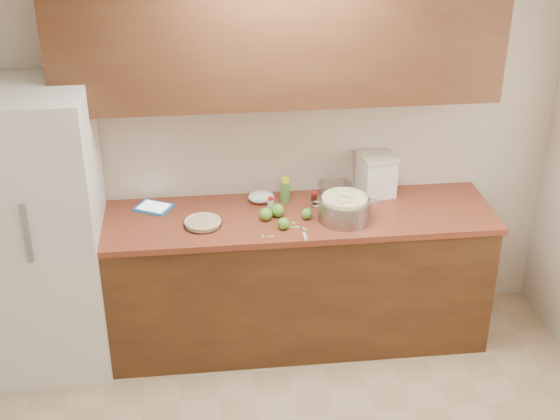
{
  "coord_description": "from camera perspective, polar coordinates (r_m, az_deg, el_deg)",
  "views": [
    {
      "loc": [
        -0.49,
        -2.74,
        3.16
      ],
      "look_at": [
        -0.02,
        1.43,
        0.98
      ],
      "focal_mm": 50.0,
      "sensor_mm": 36.0,
      "label": 1
    }
  ],
  "objects": [
    {
      "name": "paper_towel",
      "position": [
        4.94,
        -1.39,
        0.97
      ],
      "size": [
        0.2,
        0.18,
        0.07
      ],
      "primitive_type": "ellipsoid",
      "rotation": [
        0.0,
        0.0,
        0.3
      ],
      "color": "white",
      "rests_on": "counter_run"
    },
    {
      "name": "cinnamon_shaker",
      "position": [
        4.82,
        -0.7,
        0.39
      ],
      "size": [
        0.04,
        0.04,
        0.1
      ],
      "rotation": [
        0.0,
        0.0,
        0.42
      ],
      "color": "beige",
      "rests_on": "counter_run"
    },
    {
      "name": "peel_b",
      "position": [
        4.66,
        0.72,
        -1.24
      ],
      "size": [
        0.03,
        0.01,
        0.0
      ],
      "primitive_type": "cube",
      "rotation": [
        0.0,
        0.0,
        0.06
      ],
      "color": "#8BBD5C",
      "rests_on": "counter_run"
    },
    {
      "name": "flour_canister",
      "position": [
        5.04,
        7.06,
        2.62
      ],
      "size": [
        0.26,
        0.26,
        0.28
      ],
      "rotation": [
        0.0,
        0.0,
        0.18
      ],
      "color": "white",
      "rests_on": "counter_run"
    },
    {
      "name": "lemon_bottle",
      "position": [
        4.92,
        0.38,
        1.46
      ],
      "size": [
        0.06,
        0.06,
        0.17
      ],
      "rotation": [
        0.0,
        0.0,
        0.09
      ],
      "color": "#4C8C38",
      "rests_on": "counter_run"
    },
    {
      "name": "peel_c",
      "position": [
        4.66,
        1.22,
        -1.26
      ],
      "size": [
        0.04,
        0.02,
        0.0
      ],
      "primitive_type": "cube",
      "rotation": [
        0.0,
        0.0,
        -0.16
      ],
      "color": "#8BBD5C",
      "rests_on": "counter_run"
    },
    {
      "name": "vanilla_bottle",
      "position": [
        4.89,
        2.49,
        0.79
      ],
      "size": [
        0.04,
        0.04,
        0.1
      ],
      "rotation": [
        0.0,
        0.0,
        0.07
      ],
      "color": "black",
      "rests_on": "counter_run"
    },
    {
      "name": "upper_cabinets",
      "position": [
        4.56,
        -0.09,
        12.09
      ],
      "size": [
        2.6,
        0.34,
        0.7
      ],
      "primitive_type": "cube",
      "color": "#4F2F18",
      "rests_on": "room_shell"
    },
    {
      "name": "peel_e",
      "position": [
        4.64,
        1.78,
        -1.39
      ],
      "size": [
        0.03,
        0.04,
        0.0
      ],
      "primitive_type": "cube",
      "rotation": [
        0.0,
        0.0,
        -1.18
      ],
      "color": "#8BBD5C",
      "rests_on": "counter_run"
    },
    {
      "name": "apple_front",
      "position": [
        4.62,
        0.26,
        -0.99
      ],
      "size": [
        0.07,
        0.07,
        0.09
      ],
      "color": "#559D2F",
      "rests_on": "counter_run"
    },
    {
      "name": "mixing_bowl",
      "position": [
        5.04,
        4.02,
        1.58
      ],
      "size": [
        0.22,
        0.22,
        0.08
      ],
      "rotation": [
        0.0,
        0.0,
        -0.15
      ],
      "color": "silver",
      "rests_on": "counter_run"
    },
    {
      "name": "pie",
      "position": [
        4.69,
        -5.67,
        -0.93
      ],
      "size": [
        0.23,
        0.23,
        0.04
      ],
      "rotation": [
        0.0,
        0.0,
        0.37
      ],
      "color": "silver",
      "rests_on": "counter_run"
    },
    {
      "name": "fridge",
      "position": [
        4.85,
        -17.0,
        -1.64
      ],
      "size": [
        0.7,
        0.7,
        1.8
      ],
      "primitive_type": "cube",
      "color": "white",
      "rests_on": "ground"
    },
    {
      "name": "room_shell",
      "position": [
        3.35,
        3.08,
        -6.31
      ],
      "size": [
        3.6,
        3.6,
        3.6
      ],
      "color": "tan",
      "rests_on": "ground"
    },
    {
      "name": "colander",
      "position": [
        4.72,
        4.72,
        0.09
      ],
      "size": [
        0.42,
        0.31,
        0.16
      ],
      "rotation": [
        0.0,
        0.0,
        -0.27
      ],
      "color": "gray",
      "rests_on": "counter_run"
    },
    {
      "name": "apple_extra",
      "position": [
        4.74,
        1.96,
        -0.27
      ],
      "size": [
        0.07,
        0.07,
        0.08
      ],
      "color": "#559D2F",
      "rests_on": "counter_run"
    },
    {
      "name": "peel_a",
      "position": [
        4.56,
        -0.63,
        -1.95
      ],
      "size": [
        0.03,
        0.01,
        0.0
      ],
      "primitive_type": "cube",
      "rotation": [
        0.0,
        0.0,
        -0.0
      ],
      "color": "#8BBD5C",
      "rests_on": "counter_run"
    },
    {
      "name": "counter_run",
      "position": [
        5.03,
        0.12,
        -4.98
      ],
      "size": [
        2.64,
        0.68,
        0.92
      ],
      "color": "#563318",
      "rests_on": "ground"
    },
    {
      "name": "tablet",
      "position": [
        4.93,
        -9.22,
        0.19
      ],
      "size": [
        0.27,
        0.25,
        0.02
      ],
      "rotation": [
        0.0,
        0.0,
        -0.49
      ],
      "color": "#2774BE",
      "rests_on": "counter_run"
    },
    {
      "name": "apple_left",
      "position": [
        4.72,
        -1.05,
        -0.29
      ],
      "size": [
        0.08,
        0.08,
        0.09
      ],
      "color": "#559D2F",
      "rests_on": "counter_run"
    },
    {
      "name": "apple_center",
      "position": [
        4.76,
        -0.18,
        -0.02
      ],
      "size": [
        0.08,
        0.08,
        0.1
      ],
      "color": "#559D2F",
      "rests_on": "counter_run"
    },
    {
      "name": "peel_f",
      "position": [
        4.56,
        -1.25,
        -1.92
      ],
      "size": [
        0.02,
        0.03,
        0.0
      ],
      "primitive_type": "cube",
      "rotation": [
        0.0,
        0.0,
        -1.37
      ],
      "color": "#8BBD5C",
      "rests_on": "counter_run"
    },
    {
      "name": "peel_d",
      "position": [
        4.71,
        1.01,
        -0.93
      ],
      "size": [
        0.03,
        0.03,
        0.0
      ],
      "primitive_type": "cube",
      "rotation": [
        0.0,
        0.0,
        1.99
      ],
      "color": "#8BBD5C",
      "rests_on": "counter_run"
    },
    {
      "name": "paring_knife",
      "position": [
        4.56,
        1.82,
        -1.89
      ],
      "size": [
        0.02,
        0.19,
        0.02
      ],
      "rotation": [
        0.0,
        0.0,
        0.02
      ],
      "color": "gray",
      "rests_on": "counter_run"
    }
  ]
}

